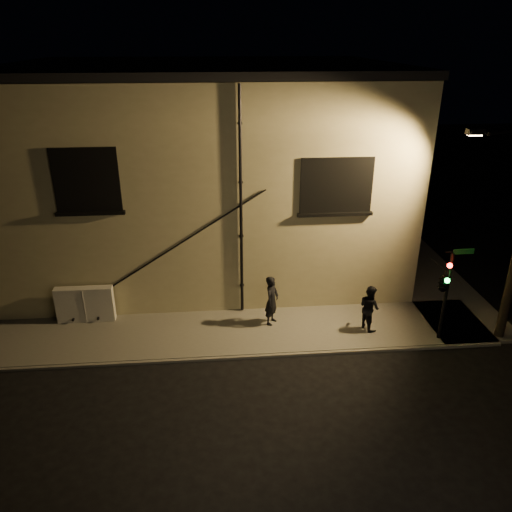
{
  "coord_description": "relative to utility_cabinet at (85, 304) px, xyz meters",
  "views": [
    {
      "loc": [
        -2.76,
        -13.83,
        9.88
      ],
      "look_at": [
        -1.37,
        1.8,
        2.9
      ],
      "focal_mm": 35.0,
      "sensor_mm": 36.0,
      "label": 1
    }
  ],
  "objects": [
    {
      "name": "building",
      "position": [
        4.6,
        6.29,
        3.6
      ],
      "size": [
        16.2,
        12.23,
        8.8
      ],
      "color": "#BAB185",
      "rests_on": "ground"
    },
    {
      "name": "sidewalk",
      "position": [
        8.83,
        1.69,
        -0.74
      ],
      "size": [
        21.0,
        16.0,
        0.12
      ],
      "color": "#5F5E55",
      "rests_on": "ground"
    },
    {
      "name": "pedestrian_a",
      "position": [
        6.82,
        -0.78,
        0.26
      ],
      "size": [
        0.74,
        0.82,
        1.88
      ],
      "primitive_type": "imported",
      "rotation": [
        0.0,
        0.0,
        1.03
      ],
      "color": "black",
      "rests_on": "sidewalk"
    },
    {
      "name": "ground",
      "position": [
        7.6,
        -2.7,
        -0.8
      ],
      "size": [
        90.0,
        90.0,
        0.0
      ],
      "primitive_type": "plane",
      "color": "black"
    },
    {
      "name": "pedestrian_b",
      "position": [
        10.26,
        -1.43,
        0.16
      ],
      "size": [
        0.9,
        1.0,
        1.69
      ],
      "primitive_type": "imported",
      "rotation": [
        0.0,
        0.0,
        1.95
      ],
      "color": "black",
      "rests_on": "sidewalk"
    },
    {
      "name": "utility_cabinet",
      "position": [
        0.0,
        0.0,
        0.0
      ],
      "size": [
        2.07,
        0.35,
        1.36
      ],
      "primitive_type": "cube",
      "color": "beige",
      "rests_on": "sidewalk"
    },
    {
      "name": "traffic_signal",
      "position": [
        12.37,
        -2.4,
        1.59
      ],
      "size": [
        1.21,
        1.98,
        3.38
      ],
      "color": "black",
      "rests_on": "sidewalk"
    }
  ]
}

